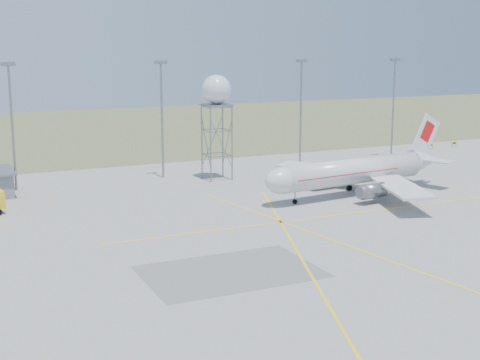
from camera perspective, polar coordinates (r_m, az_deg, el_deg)
name	(u,v)px	position (r m, az deg, el deg)	size (l,w,h in m)	color
grass_strip	(112,129)	(192.47, -10.84, 4.33)	(400.00, 120.00, 0.03)	#4F6236
mast_a	(12,116)	(112.37, -18.91, 5.20)	(2.20, 0.50, 20.50)	slate
mast_b	(162,110)	(117.74, -6.69, 5.99)	(2.20, 0.50, 20.50)	slate
mast_c	(301,104)	(129.34, 5.22, 6.50)	(2.20, 0.50, 20.50)	slate
mast_d	(394,100)	(141.71, 12.97, 6.68)	(2.20, 0.50, 20.50)	slate
taxi_sign_near	(430,145)	(157.43, 15.93, 2.88)	(1.60, 0.17, 1.20)	black
taxi_sign_far	(454,143)	(162.08, 17.81, 3.00)	(1.60, 0.17, 1.20)	black
airliner_main	(355,172)	(105.73, 9.78, 0.70)	(35.32, 34.14, 12.03)	silver
radar_tower	(217,121)	(115.91, -2.01, 5.03)	(5.01, 5.01, 18.13)	slate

